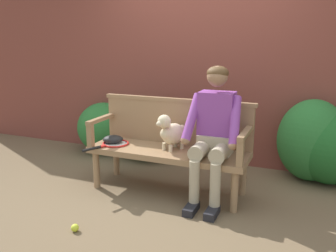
# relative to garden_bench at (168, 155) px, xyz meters

# --- Properties ---
(ground_plane) EXTENTS (40.00, 40.00, 0.00)m
(ground_plane) POSITION_rel_garden_bench_xyz_m (0.00, 0.00, -0.40)
(ground_plane) COLOR brown
(brick_garden_fence) EXTENTS (8.00, 0.30, 2.53)m
(brick_garden_fence) POSITION_rel_garden_bench_xyz_m (0.00, 1.24, 0.86)
(brick_garden_fence) COLOR brown
(brick_garden_fence) RESTS_ON ground
(hedge_bush_far_right) EXTENTS (0.77, 0.68, 0.93)m
(hedge_bush_far_right) POSITION_rel_garden_bench_xyz_m (1.38, 0.91, 0.06)
(hedge_bush_far_right) COLOR #286B2D
(hedge_bush_far_right) RESTS_ON ground
(hedge_bush_mid_right) EXTENTS (0.73, 0.69, 0.68)m
(hedge_bush_mid_right) POSITION_rel_garden_bench_xyz_m (-0.65, 0.92, -0.06)
(hedge_bush_mid_right) COLOR #194C1E
(hedge_bush_mid_right) RESTS_ON ground
(hedge_bush_mid_left) EXTENTS (0.75, 0.71, 0.71)m
(hedge_bush_mid_left) POSITION_rel_garden_bench_xyz_m (-1.36, 0.92, -0.05)
(hedge_bush_mid_left) COLOR #286B2D
(hedge_bush_mid_left) RESTS_ON ground
(hedge_bush_far_left) EXTENTS (0.86, 0.72, 0.83)m
(hedge_bush_far_left) POSITION_rel_garden_bench_xyz_m (1.58, 0.89, 0.01)
(hedge_bush_far_left) COLOR #1E5B23
(hedge_bush_far_left) RESTS_ON ground
(garden_bench) EXTENTS (1.66, 0.54, 0.46)m
(garden_bench) POSITION_rel_garden_bench_xyz_m (0.00, 0.00, 0.00)
(garden_bench) COLOR #93704C
(garden_bench) RESTS_ON ground
(bench_backrest) EXTENTS (1.70, 0.06, 0.50)m
(bench_backrest) POSITION_rel_garden_bench_xyz_m (0.00, 0.24, 0.31)
(bench_backrest) COLOR #93704C
(bench_backrest) RESTS_ON garden_bench
(bench_armrest_left_end) EXTENTS (0.06, 0.54, 0.28)m
(bench_armrest_left_end) POSITION_rel_garden_bench_xyz_m (-0.79, -0.09, 0.26)
(bench_armrest_left_end) COLOR #93704C
(bench_armrest_left_end) RESTS_ON garden_bench
(bench_armrest_right_end) EXTENTS (0.06, 0.54, 0.28)m
(bench_armrest_right_end) POSITION_rel_garden_bench_xyz_m (0.79, -0.09, 0.26)
(bench_armrest_right_end) COLOR #93704C
(bench_armrest_right_end) RESTS_ON garden_bench
(person_seated) EXTENTS (0.56, 0.67, 1.33)m
(person_seated) POSITION_rel_garden_bench_xyz_m (0.49, -0.02, 0.33)
(person_seated) COLOR black
(person_seated) RESTS_ON ground
(dog_on_bench) EXTENTS (0.28, 0.38, 0.38)m
(dog_on_bench) POSITION_rel_garden_bench_xyz_m (0.03, -0.00, 0.25)
(dog_on_bench) COLOR beige
(dog_on_bench) RESTS_ON garden_bench
(tennis_racket) EXTENTS (0.38, 0.58, 0.03)m
(tennis_racket) POSITION_rel_garden_bench_xyz_m (-0.61, -0.07, 0.07)
(tennis_racket) COLOR red
(tennis_racket) RESTS_ON garden_bench
(baseball_glove) EXTENTS (0.27, 0.25, 0.09)m
(baseball_glove) POSITION_rel_garden_bench_xyz_m (-0.64, -0.03, 0.10)
(baseball_glove) COLOR black
(baseball_glove) RESTS_ON garden_bench
(tennis_ball) EXTENTS (0.07, 0.07, 0.07)m
(tennis_ball) POSITION_rel_garden_bench_xyz_m (-0.41, -1.07, -0.37)
(tennis_ball) COLOR #CCDB33
(tennis_ball) RESTS_ON ground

